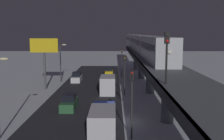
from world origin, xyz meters
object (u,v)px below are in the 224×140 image
at_px(rail_signal, 167,49).
at_px(sedan_green, 69,103).
at_px(sedan_white, 77,78).
at_px(traffic_light_far, 122,58).
at_px(subway_train, 139,42).
at_px(sedan_yellow, 109,72).
at_px(delivery_van, 108,84).
at_px(commercial_billboard, 44,51).
at_px(box_truck, 103,122).
at_px(traffic_light_mid, 125,69).
at_px(traffic_light_near, 132,95).

height_order(rail_signal, sedan_green, rail_signal).
xyz_separation_m(sedan_white, traffic_light_far, (-9.30, -6.15, 3.40)).
xyz_separation_m(subway_train, traffic_light_far, (4.26, 5.09, -3.50)).
height_order(sedan_yellow, delivery_van, delivery_van).
xyz_separation_m(sedan_white, commercial_billboard, (4.39, 7.91, 6.03)).
distance_m(box_truck, traffic_light_mid, 17.82).
height_order(sedan_green, sedan_white, same).
relative_size(rail_signal, box_truck, 0.54).
distance_m(traffic_light_near, traffic_light_far, 36.64).
relative_size(sedan_green, box_truck, 0.62).
distance_m(delivery_van, commercial_billboard, 12.43).
distance_m(sedan_yellow, commercial_billboard, 20.80).
distance_m(subway_train, traffic_light_mid, 24.05).
bearing_deg(sedan_yellow, delivery_van, -89.39).
xyz_separation_m(sedan_white, traffic_light_near, (-9.30, 30.49, 3.40)).
bearing_deg(traffic_light_near, traffic_light_far, -90.00).
relative_size(sedan_green, sedan_yellow, 1.10).
height_order(sedan_green, traffic_light_near, traffic_light_near).
bearing_deg(subway_train, commercial_billboard, 46.85).
bearing_deg(sedan_green, subway_train, -110.49).
distance_m(subway_train, sedan_yellow, 10.24).
bearing_deg(delivery_van, sedan_yellow, -89.39).
bearing_deg(box_truck, traffic_light_near, 160.94).
bearing_deg(sedan_yellow, traffic_light_far, -42.66).
distance_m(subway_train, sedan_green, 34.32).
height_order(sedan_yellow, traffic_light_mid, traffic_light_mid).
height_order(rail_signal, traffic_light_near, rail_signal).
relative_size(sedan_yellow, traffic_light_near, 0.66).
relative_size(sedan_white, traffic_light_mid, 0.65).
bearing_deg(sedan_yellow, sedan_white, -125.97).
bearing_deg(traffic_light_far, delivery_van, 80.41).
bearing_deg(commercial_billboard, subway_train, -133.15).
bearing_deg(sedan_yellow, commercial_billboard, -122.83).
relative_size(traffic_light_near, traffic_light_far, 1.00).
xyz_separation_m(box_truck, traffic_light_near, (-2.70, 0.93, 2.85)).
height_order(rail_signal, box_truck, rail_signal).
distance_m(sedan_white, traffic_light_near, 32.06).
bearing_deg(rail_signal, box_truck, -43.55).
distance_m(sedan_yellow, traffic_light_near, 39.56).
relative_size(box_truck, delivery_van, 1.00).
bearing_deg(box_truck, sedan_white, -77.41).
relative_size(sedan_yellow, box_truck, 0.57).
height_order(subway_train, traffic_light_far, subway_train).
xyz_separation_m(box_truck, traffic_light_far, (-2.70, -35.70, 2.85)).
bearing_deg(sedan_green, delivery_van, -114.73).
bearing_deg(sedan_green, sedan_yellow, -98.99).
bearing_deg(subway_train, sedan_white, 39.65).
relative_size(subway_train, commercial_billboard, 8.32).
relative_size(traffic_light_near, traffic_light_mid, 1.00).
bearing_deg(traffic_light_near, box_truck, -19.06).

